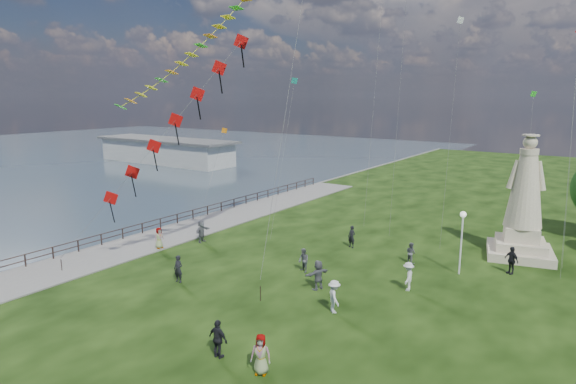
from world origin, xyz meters
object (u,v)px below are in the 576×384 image
Objects in this scene: person_1 at (304,260)px; person_7 at (411,253)px; person_0 at (178,269)px; person_6 at (352,237)px; person_11 at (318,275)px; statue at (523,212)px; lamppost at (462,229)px; person_10 at (159,239)px; person_2 at (334,296)px; person_8 at (408,276)px; person_3 at (218,339)px; pier_pavilion at (166,150)px; person_9 at (511,260)px; person_5 at (202,231)px; person_4 at (261,354)px.

person_1 is 7.93m from person_7.
person_0 is 1.01× the size of person_6.
person_11 reaches higher than person_7.
lamppost is at bearing -126.52° from statue.
person_6 is (-11.30, -5.23, -2.55)m from statue.
person_6 is 1.07× the size of person_10.
person_2 is at bearing 109.05° from person_7.
person_0 is 14.48m from person_8.
lamppost reaches higher than person_3.
lamppost is 2.31× the size of person_11.
person_8 is at bearing 131.14° from person_7.
person_0 is at bearing -40.56° from pier_pavilion.
person_9 reaches higher than person_7.
statue is at bearing -48.65° from person_10.
person_11 is (-9.28, -9.67, -0.01)m from person_9.
person_2 is at bearing -116.63° from person_5.
person_8 is 19.18m from person_10.
person_6 is 5.20m from person_7.
person_0 is 9.87m from person_3.
person_2 is at bearing -33.70° from pier_pavilion.
person_4 is 20.05m from person_9.
person_11 is at bearing 0.29° from person_2.
person_8 is (6.79, -5.64, 0.02)m from person_6.
person_2 is (4.76, -4.25, 0.11)m from person_1.
person_6 is at bearing -168.60° from statue.
person_8 is 5.52m from person_11.
person_9 is at bearing -22.18° from pier_pavilion.
person_2 is 10.13m from person_7.
person_9 is at bearing 36.00° from lamppost.
statue is 4.78× the size of person_9.
person_0 is at bearing -111.13° from person_10.
person_3 is (-8.77, -23.27, -2.50)m from statue.
person_6 is (-8.63, 1.05, -2.24)m from lamppost.
person_5 reaches higher than person_8.
person_6 is 8.82m from person_8.
person_0 is at bearing -30.11° from person_3.
pier_pavilion is 58.78m from person_6.
person_2 is 1.02× the size of person_4.
lamppost reaches higher than person_0.
person_8 is at bearing -106.75° from person_3.
person_3 is 0.98× the size of person_11.
person_3 reaches higher than person_0.
person_10 is (-14.63, 9.09, -0.10)m from person_3.
person_9 is 13.40m from person_11.
person_7 is at bearing 73.51° from person_1.
person_4 is 17.16m from person_7.
pier_pavilion reaches higher than person_8.
person_4 is at bearing 35.81° from person_11.
person_10 is at bearing -69.54° from person_11.
person_2 is 1.03× the size of person_8.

